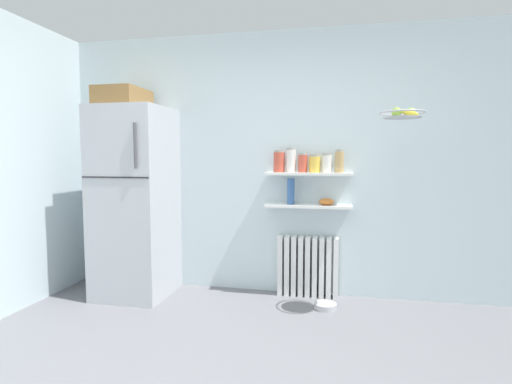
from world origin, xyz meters
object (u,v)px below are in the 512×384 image
(storage_jar_2, at_px, (303,163))
(hanging_fruit_basket, at_px, (403,114))
(pet_food_bowl, at_px, (325,306))
(storage_jar_5, at_px, (339,161))
(storage_jar_4, at_px, (327,163))
(storage_jar_1, at_px, (291,160))
(vase, at_px, (291,191))
(radiator, at_px, (308,267))
(storage_jar_0, at_px, (279,161))
(storage_jar_3, at_px, (315,164))
(shelf_bowl, at_px, (327,202))
(refrigerator, at_px, (135,198))

(storage_jar_2, xyz_separation_m, hanging_fruit_basket, (0.83, -0.45, 0.40))
(pet_food_bowl, bearing_deg, storage_jar_5, 69.81)
(storage_jar_4, bearing_deg, storage_jar_5, 0.00)
(storage_jar_4, bearing_deg, storage_jar_1, 180.00)
(vase, bearing_deg, storage_jar_1, 180.00)
(radiator, xyz_separation_m, pet_food_bowl, (0.18, -0.31, -0.27))
(storage_jar_0, relative_size, storage_jar_5, 0.98)
(radiator, bearing_deg, storage_jar_2, -152.24)
(vase, height_order, hanging_fruit_basket, hanging_fruit_basket)
(storage_jar_3, distance_m, pet_food_bowl, 1.32)
(storage_jar_2, xyz_separation_m, shelf_bowl, (0.23, 0.00, -0.37))
(storage_jar_1, relative_size, storage_jar_5, 1.08)
(storage_jar_3, height_order, storage_jar_4, storage_jar_4)
(radiator, height_order, storage_jar_4, storage_jar_4)
(storage_jar_4, height_order, hanging_fruit_basket, hanging_fruit_basket)
(storage_jar_3, distance_m, storage_jar_4, 0.11)
(storage_jar_4, bearing_deg, storage_jar_2, 180.00)
(storage_jar_4, bearing_deg, refrigerator, -172.56)
(shelf_bowl, bearing_deg, storage_jar_3, 180.00)
(storage_jar_5, xyz_separation_m, shelf_bowl, (-0.11, 0.00, -0.38))
(storage_jar_0, distance_m, vase, 0.31)
(storage_jar_0, bearing_deg, storage_jar_3, 0.00)
(storage_jar_1, distance_m, shelf_bowl, 0.52)
(pet_food_bowl, distance_m, hanging_fruit_basket, 1.79)
(vase, distance_m, hanging_fruit_basket, 1.24)
(storage_jar_2, bearing_deg, hanging_fruit_basket, -28.43)
(storage_jar_0, xyz_separation_m, storage_jar_5, (0.57, 0.00, 0.00))
(storage_jar_3, relative_size, vase, 0.68)
(storage_jar_1, xyz_separation_m, vase, (0.00, 0.00, -0.30))
(storage_jar_3, xyz_separation_m, shelf_bowl, (0.12, 0.00, -0.36))
(storage_jar_0, distance_m, hanging_fruit_basket, 1.21)
(storage_jar_3, relative_size, storage_jar_4, 0.94)
(storage_jar_3, bearing_deg, storage_jar_0, -180.00)
(storage_jar_4, distance_m, pet_food_bowl, 1.32)
(refrigerator, height_order, radiator, refrigerator)
(pet_food_bowl, bearing_deg, vase, 141.89)
(refrigerator, bearing_deg, radiator, 9.18)
(pet_food_bowl, bearing_deg, storage_jar_4, 92.54)
(hanging_fruit_basket, bearing_deg, pet_food_bowl, 163.68)
(storage_jar_1, height_order, storage_jar_5, storage_jar_1)
(storage_jar_2, xyz_separation_m, vase, (-0.11, 0.00, -0.27))
(radiator, distance_m, vase, 0.76)
(radiator, distance_m, storage_jar_1, 1.06)
(storage_jar_0, xyz_separation_m, vase, (0.12, 0.00, -0.29))
(storage_jar_3, xyz_separation_m, storage_jar_4, (0.11, -0.00, 0.01))
(storage_jar_1, relative_size, vase, 0.93)
(storage_jar_5, xyz_separation_m, vase, (-0.45, 0.00, -0.29))
(hanging_fruit_basket, bearing_deg, storage_jar_1, 154.55)
(storage_jar_2, xyz_separation_m, storage_jar_5, (0.34, 0.00, 0.02))
(refrigerator, distance_m, vase, 1.54)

